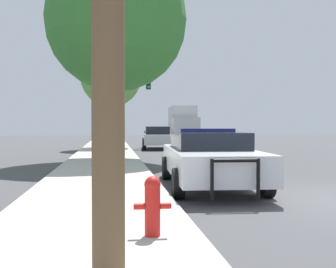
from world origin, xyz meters
TOP-DOWN VIEW (x-y plane):
  - sidewalk_left at (-5.10, 0.00)m, footprint 3.00×110.00m
  - police_car at (-2.36, 2.11)m, footprint 2.35×5.37m
  - fire_hydrant at (-4.27, -2.83)m, footprint 0.48×0.21m
  - traffic_light at (-3.96, 19.99)m, footprint 3.12×0.35m
  - car_background_midblock at (-1.85, 18.81)m, footprint 2.19×4.76m
  - car_background_distant at (0.08, 40.64)m, footprint 1.98×4.01m
  - box_truck at (2.08, 31.91)m, footprint 2.87×6.78m
  - tree_sidewalk_mid at (-4.80, 18.96)m, footprint 3.87×3.87m
  - tree_sidewalk_near at (-4.57, 9.69)m, footprint 5.92×5.92m

SIDE VIEW (x-z plane):
  - sidewalk_left at x=-5.10m, z-range 0.00..0.13m
  - fire_hydrant at x=-4.27m, z-range 0.15..0.93m
  - car_background_distant at x=0.08m, z-range 0.05..1.40m
  - police_car at x=-2.36m, z-range 0.01..1.48m
  - car_background_midblock at x=-1.85m, z-range 0.04..1.50m
  - box_truck at x=2.08m, z-range 0.10..3.44m
  - traffic_light at x=-3.96m, z-range 1.11..5.98m
  - tree_sidewalk_mid at x=-4.80m, z-range 1.40..7.85m
  - tree_sidewalk_near at x=-4.57m, z-range 1.54..10.30m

